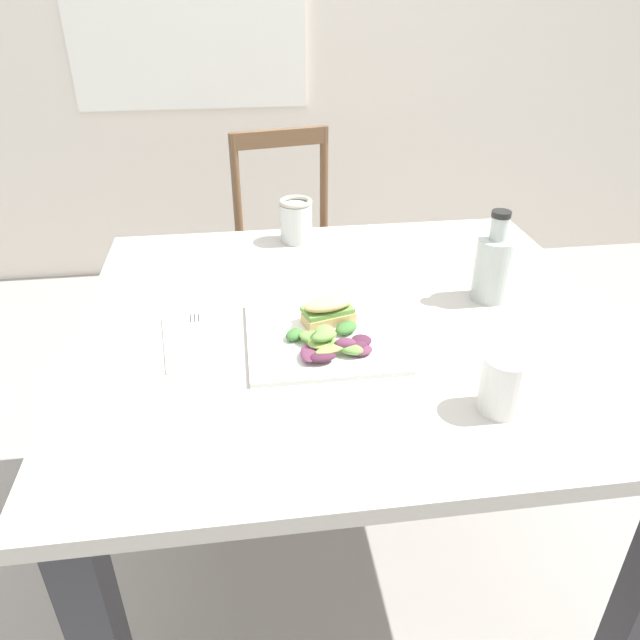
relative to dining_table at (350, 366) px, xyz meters
The scene contains 11 objects.
ground_plane 0.62m from the dining_table, 61.86° to the right, with size 8.49×8.49×0.00m, color gray.
dining_table is the anchor object (origin of this frame).
chair_wooden_far 1.02m from the dining_table, 91.79° to the left, with size 0.47×0.47×0.87m.
plate_lunch 0.17m from the dining_table, 132.93° to the right, with size 0.29×0.29×0.01m, color white.
sandwich_half_front 0.17m from the dining_table, 149.27° to the right, with size 0.11×0.08×0.06m.
salad_mixed_greens 0.20m from the dining_table, 115.66° to the right, with size 0.17×0.14×0.04m.
napkin_folded 0.34m from the dining_table, behind, with size 0.12×0.21×0.00m, color silver.
fork_on_napkin 0.34m from the dining_table, behind, with size 0.03×0.19×0.00m.
bottle_cold_brew 0.37m from the dining_table, ahead, with size 0.08×0.08×0.20m.
mason_jar_iced_tea 0.46m from the dining_table, 99.69° to the left, with size 0.09×0.09×0.11m.
cup_extra_side 0.41m from the dining_table, 60.73° to the right, with size 0.07×0.07×0.10m, color white.
Camera 1 is at (-0.25, -0.98, 1.36)m, focal length 33.65 mm.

